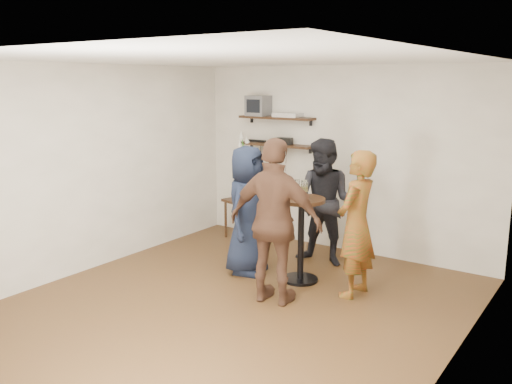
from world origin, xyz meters
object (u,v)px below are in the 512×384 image
person_plaid (356,224)px  person_brown (275,222)px  radio (285,141)px  person_dark (325,203)px  dvd_deck (288,115)px  person_navy (247,210)px  drinks_table (301,228)px  crt_monitor (259,106)px  side_table (243,205)px

person_plaid → person_brown: person_brown is taller
radio → person_dark: bearing=-30.9°
person_brown → dvd_deck: bearing=-69.0°
person_plaid → person_dark: size_ratio=1.00×
radio → person_navy: person_navy is taller
drinks_table → crt_monitor: bearing=139.0°
dvd_deck → person_brown: size_ratio=0.22×
dvd_deck → side_table: (-0.68, -0.17, -1.40)m
person_navy → radio: bearing=4.5°
crt_monitor → person_navy: size_ratio=0.20×
radio → person_navy: size_ratio=0.14×
drinks_table → person_plaid: person_plaid is taller
drinks_table → person_dark: (-0.06, 0.72, 0.17)m
person_brown → side_table: bearing=-53.7°
person_dark → dvd_deck: bearing=143.3°
person_plaid → dvd_deck: bearing=-125.4°
radio → person_brown: person_brown is taller
side_table → person_navy: size_ratio=0.37×
person_dark → person_brown: person_brown is taller
person_navy → person_brown: person_brown is taller
side_table → radio: bearing=15.5°
radio → person_dark: (1.00, -0.60, -0.69)m
dvd_deck → crt_monitor: bearing=180.0°
person_plaid → person_navy: person_plaid is taller
side_table → person_dark: size_ratio=0.36×
side_table → drinks_table: size_ratio=0.59×
side_table → person_brown: 2.61m
dvd_deck → radio: size_ratio=1.82×
dvd_deck → side_table: 1.57m
crt_monitor → side_table: bearing=-133.8°
dvd_deck → person_brown: bearing=-61.6°
radio → drinks_table: size_ratio=0.21×
dvd_deck → radio: (-0.05, 0.00, -0.38)m
crt_monitor → drinks_table: bearing=-41.0°
radio → side_table: size_ratio=0.36×
dvd_deck → person_dark: size_ratio=0.24×
drinks_table → person_plaid: 0.74m
dvd_deck → person_dark: 1.55m
crt_monitor → person_plaid: (2.24, -1.35, -1.19)m
person_navy → person_brown: 1.01m
dvd_deck → person_plaid: (1.73, -1.35, -1.07)m
radio → person_dark: 1.35m
drinks_table → person_dark: size_ratio=0.62×
radio → person_navy: bearing=-76.6°
radio → person_plaid: person_plaid is taller
crt_monitor → drinks_table: (1.52, -1.32, -1.36)m
radio → drinks_table: (1.05, -1.32, -0.86)m
person_plaid → person_dark: (-0.78, 0.75, 0.00)m
drinks_table → person_dark: bearing=94.5°
dvd_deck → side_table: dvd_deck is taller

